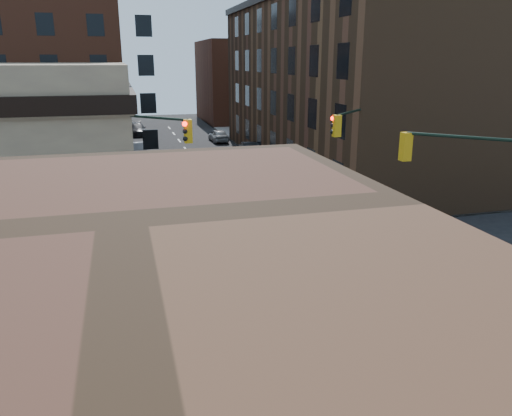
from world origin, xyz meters
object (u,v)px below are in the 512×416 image
parked_car_wnear (174,166)px  barrel_bank (180,220)px  pedestrian_b (29,221)px  pedestrian_a (58,218)px  parked_car_wfar (138,151)px  barricade_nw_a (108,232)px  police_car (268,259)px  pickup (143,231)px  parked_car_enear (250,150)px  barrel_road (349,234)px

parked_car_wnear → barrel_bank: bearing=-96.5°
pedestrian_b → pedestrian_a: bearing=-41.2°
parked_car_wnear → pedestrian_b: pedestrian_b is taller
parked_car_wfar → pedestrian_a: size_ratio=2.43×
barricade_nw_a → parked_car_wnear: bearing=85.9°
police_car → parked_car_wfar: (-4.47, 29.54, -0.02)m
police_car → barricade_nw_a: size_ratio=4.26×
parked_car_wnear → pedestrian_a: pedestrian_a is taller
pickup → barricade_nw_a: bearing=63.4°
police_car → pickup: 7.57m
parked_car_wnear → barricade_nw_a: parked_car_wnear is taller
parked_car_enear → barrel_bank: bearing=70.4°
parked_car_wfar → parked_car_enear: (10.67, -2.37, 0.05)m
parked_car_wnear → barricade_nw_a: (-5.08, -15.57, -0.08)m
parked_car_wfar → barrel_road: parked_car_wfar is taller
pedestrian_b → barrel_road: 17.03m
pedestrian_a → pedestrian_b: bearing=169.5°
pickup → parked_car_wnear: size_ratio=1.17×
parked_car_wfar → pedestrian_b: pedestrian_b is taller
pedestrian_b → barrel_road: bearing=-50.8°
pickup → barricade_nw_a: (-1.78, 0.52, -0.05)m
parked_car_wnear → barricade_nw_a: size_ratio=3.27×
pickup → parked_car_wfar: size_ratio=1.05×
pickup → barricade_nw_a: pickup is taller
parked_car_wfar → barrel_road: 28.25m
pickup → pedestrian_a: bearing=52.8°
parked_car_wnear → pedestrian_a: 15.85m
pedestrian_a → parked_car_enear: bearing=47.9°
barrel_road → pedestrian_a: bearing=162.2°
police_car → barrel_road: (5.35, 3.05, -0.34)m
police_car → barricade_nw_a: police_car is taller
police_car → pickup: bearing=106.9°
parked_car_enear → pedestrian_b: (-17.14, -19.19, 0.17)m
barrel_bank → barricade_nw_a: bearing=-161.5°
parked_car_enear → barrel_road: parked_car_enear is taller
barrel_bank → barricade_nw_a: barricade_nw_a is taller
pickup → parked_car_wfar: parked_car_wfar is taller
pickup → pedestrian_b: 6.32m
parked_car_wnear → parked_car_enear: (8.00, 5.50, 0.10)m
parked_car_enear → barrel_road: bearing=93.3°
parked_car_enear → pedestrian_a: pedestrian_a is taller
parked_car_wfar → parked_car_wnear: bearing=-77.4°
parked_car_wfar → pedestrian_b: size_ratio=2.77×
police_car → barrel_road: bearing=4.2°
police_car → barrel_road: police_car is taller
barrel_bank → barricade_nw_a: 4.13m
police_car → pedestrian_a: 12.24m
parked_car_wfar → barrel_bank: size_ratio=4.26×
parked_car_wfar → parked_car_enear: bearing=-18.7°
pedestrian_b → parked_car_enear: bearing=14.3°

